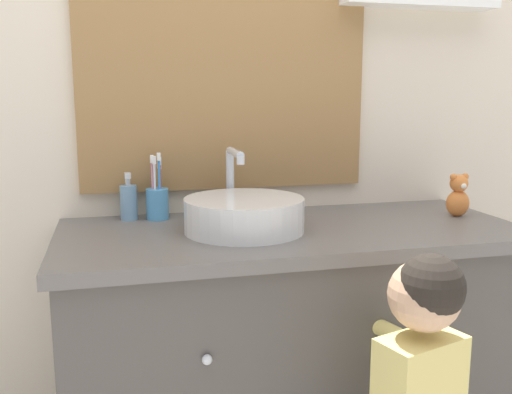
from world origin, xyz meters
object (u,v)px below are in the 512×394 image
Objects in this scene: soap_dispenser at (129,202)px; teddy_bear at (458,196)px; toothbrush_holder at (157,201)px; sink_basin at (244,213)px.

soap_dispenser is 1.08× the size of teddy_bear.
soap_dispenser is 0.98m from teddy_bear.
toothbrush_holder reaches higher than teddy_bear.
toothbrush_holder is at bearing 136.39° from sink_basin.
sink_basin is at bearing -35.90° from soap_dispenser.
soap_dispenser reaches higher than teddy_bear.
toothbrush_holder is 0.90m from teddy_bear.
teddy_bear is (0.66, 0.03, 0.01)m from sink_basin.
sink_basin is 0.37m from soap_dispenser.
soap_dispenser is (-0.08, 0.01, -0.00)m from toothbrush_holder.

